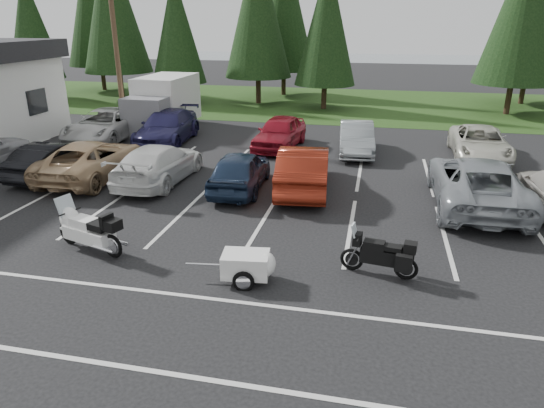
{
  "coord_description": "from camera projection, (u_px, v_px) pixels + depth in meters",
  "views": [
    {
      "loc": [
        3.73,
        -12.38,
        5.89
      ],
      "look_at": [
        1.14,
        -0.5,
        1.22
      ],
      "focal_mm": 32.0,
      "sensor_mm": 36.0,
      "label": 1
    }
  ],
  "objects": [
    {
      "name": "conifer_2",
      "position": [
        112.0,
        3.0,
        35.64
      ],
      "size": [
        5.1,
        5.1,
        11.89
      ],
      "color": "#332316",
      "rests_on": "ground"
    },
    {
      "name": "car_near_2",
      "position": [
        92.0,
        159.0,
        18.93
      ],
      "size": [
        2.61,
        5.41,
        1.48
      ],
      "primitive_type": "imported",
      "rotation": [
        0.0,
        0.0,
        3.17
      ],
      "color": "tan",
      "rests_on": "ground"
    },
    {
      "name": "car_far_1",
      "position": [
        167.0,
        127.0,
        24.32
      ],
      "size": [
        2.69,
        5.63,
        1.58
      ],
      "primitive_type": "imported",
      "rotation": [
        0.0,
        0.0,
        0.09
      ],
      "color": "#1D1B44",
      "rests_on": "ground"
    },
    {
      "name": "car_near_4",
      "position": [
        240.0,
        170.0,
        17.6
      ],
      "size": [
        1.95,
        4.36,
        1.46
      ],
      "primitive_type": "imported",
      "rotation": [
        0.0,
        0.0,
        3.19
      ],
      "color": "#192840",
      "rests_on": "ground"
    },
    {
      "name": "box_truck",
      "position": [
        160.0,
        105.0,
        26.62
      ],
      "size": [
        2.4,
        5.6,
        2.9
      ],
      "primitive_type": null,
      "color": "silver",
      "rests_on": "ground"
    },
    {
      "name": "car_far_0",
      "position": [
        106.0,
        125.0,
        24.86
      ],
      "size": [
        2.7,
        5.67,
        1.56
      ],
      "primitive_type": "imported",
      "rotation": [
        0.0,
        0.0,
        0.02
      ],
      "color": "silver",
      "rests_on": "ground"
    },
    {
      "name": "car_near_3",
      "position": [
        159.0,
        163.0,
        18.44
      ],
      "size": [
        2.13,
        5.05,
        1.45
      ],
      "primitive_type": "imported",
      "rotation": [
        0.0,
        0.0,
        3.12
      ],
      "color": "silver",
      "rests_on": "ground"
    },
    {
      "name": "car_far_2",
      "position": [
        280.0,
        132.0,
        23.31
      ],
      "size": [
        2.22,
        4.64,
        1.53
      ],
      "primitive_type": "imported",
      "rotation": [
        0.0,
        0.0,
        -0.09
      ],
      "color": "maroon",
      "rests_on": "ground"
    },
    {
      "name": "conifer_back_a",
      "position": [
        94.0,
        2.0,
        40.18
      ],
      "size": [
        5.28,
        5.28,
        12.3
      ],
      "color": "#332316",
      "rests_on": "ground"
    },
    {
      "name": "lake_water",
      "position": [
        383.0,
        67.0,
        63.52
      ],
      "size": [
        70.0,
        50.0,
        0.02
      ],
      "primitive_type": "cube",
      "color": "slate",
      "rests_on": "ground"
    },
    {
      "name": "conifer_5",
      "position": [
        327.0,
        23.0,
        31.83
      ],
      "size": [
        4.14,
        4.14,
        9.63
      ],
      "color": "#332316",
      "rests_on": "ground"
    },
    {
      "name": "car_near_5",
      "position": [
        304.0,
        168.0,
        17.53
      ],
      "size": [
        2.2,
        5.12,
        1.64
      ],
      "primitive_type": "imported",
      "rotation": [
        0.0,
        0.0,
        3.24
      ],
      "color": "maroon",
      "rests_on": "ground"
    },
    {
      "name": "conifer_3",
      "position": [
        176.0,
        28.0,
        33.87
      ],
      "size": [
        3.87,
        3.87,
        9.02
      ],
      "color": "#332316",
      "rests_on": "ground"
    },
    {
      "name": "cargo_trailer",
      "position": [
        246.0,
        267.0,
        11.5
      ],
      "size": [
        1.7,
        1.09,
        0.74
      ],
      "primitive_type": null,
      "rotation": [
        0.0,
        0.0,
        0.13
      ],
      "color": "white",
      "rests_on": "ground"
    },
    {
      "name": "car_far_3",
      "position": [
        356.0,
        138.0,
        22.39
      ],
      "size": [
        1.86,
        4.43,
        1.42
      ],
      "primitive_type": "imported",
      "rotation": [
        0.0,
        0.0,
        0.08
      ],
      "color": "gray",
      "rests_on": "ground"
    },
    {
      "name": "conifer_back_b",
      "position": [
        284.0,
        6.0,
        37.6
      ],
      "size": [
        4.97,
        4.97,
        11.58
      ],
      "color": "#332316",
      "rests_on": "ground"
    },
    {
      "name": "conifer_4",
      "position": [
        258.0,
        9.0,
        33.69
      ],
      "size": [
        4.8,
        4.8,
        11.17
      ],
      "color": "#332316",
      "rests_on": "ground"
    },
    {
      "name": "grass_strip",
      "position": [
        327.0,
        103.0,
        36.04
      ],
      "size": [
        80.0,
        16.0,
        0.01
      ],
      "primitive_type": "cube",
      "color": "#203912",
      "rests_on": "ground"
    },
    {
      "name": "touring_motorcycle",
      "position": [
        88.0,
        226.0,
        12.9
      ],
      "size": [
        2.73,
        1.54,
        1.44
      ],
      "primitive_type": null,
      "rotation": [
        0.0,
        0.0,
        -0.3
      ],
      "color": "white",
      "rests_on": "ground"
    },
    {
      "name": "adventure_motorcycle",
      "position": [
        379.0,
        251.0,
        11.7
      ],
      "size": [
        2.18,
        1.05,
        1.27
      ],
      "primitive_type": null,
      "rotation": [
        0.0,
        0.0,
        -0.16
      ],
      "color": "black",
      "rests_on": "ground"
    },
    {
      "name": "car_near_6",
      "position": [
        477.0,
        182.0,
        16.01
      ],
      "size": [
        2.77,
        5.98,
        1.66
      ],
      "primitive_type": "imported",
      "rotation": [
        0.0,
        0.0,
        3.14
      ],
      "color": "gray",
      "rests_on": "ground"
    },
    {
      "name": "car_far_4",
      "position": [
        480.0,
        143.0,
        21.59
      ],
      "size": [
        2.41,
        5.06,
        1.39
      ],
      "primitive_type": "imported",
      "rotation": [
        0.0,
        0.0,
        -0.02
      ],
      "color": "beige",
      "rests_on": "ground"
    },
    {
      "name": "stall_markings",
      "position": [
        254.0,
        209.0,
        15.97
      ],
      "size": [
        32.0,
        16.0,
        0.01
      ],
      "primitive_type": "cube",
      "color": "silver",
      "rests_on": "ground"
    },
    {
      "name": "conifer_6",
      "position": [
        525.0,
        4.0,
        29.51
      ],
      "size": [
        4.93,
        4.93,
        11.48
      ],
      "color": "#332316",
      "rests_on": "ground"
    },
    {
      "name": "ground",
      "position": [
        238.0,
        234.0,
        14.15
      ],
      "size": [
        120.0,
        120.0,
        0.0
      ],
      "primitive_type": "plane",
      "color": "black",
      "rests_on": "ground"
    },
    {
      "name": "car_near_1",
      "position": [
        54.0,
        159.0,
        19.09
      ],
      "size": [
        1.69,
        4.3,
        1.39
      ],
      "primitive_type": "imported",
      "rotation": [
        0.0,
        0.0,
        3.09
      ],
      "color": "black",
      "rests_on": "ground"
    },
    {
      "name": "conifer_1",
      "position": [
        30.0,
        26.0,
        35.94
      ],
      "size": [
        3.96,
        3.96,
        9.22
      ],
      "color": "#332316",
      "rests_on": "ground"
    },
    {
      "name": "utility_pole",
      "position": [
        116.0,
        43.0,
        25.4
      ],
      "size": [
        1.6,
        0.26,
        9.0
      ],
      "color": "#473321",
      "rests_on": "ground"
    }
  ]
}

